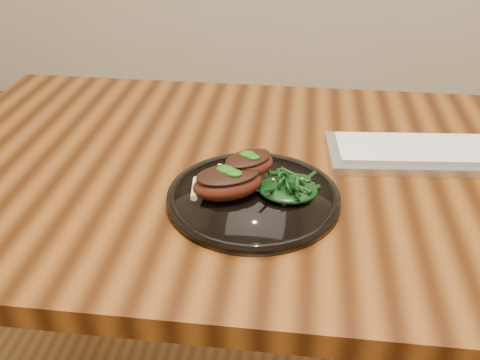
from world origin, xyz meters
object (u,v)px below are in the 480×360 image
object	(u,v)px
desk	(336,207)
lamb_chop_front	(227,182)
greens_heap	(288,186)
plate	(253,197)
keyboard	(458,153)

from	to	relation	value
desk	lamb_chop_front	xyz separation A→B (m)	(-0.19, -0.13, 0.12)
lamb_chop_front	greens_heap	world-z (taller)	lamb_chop_front
desk	plate	xyz separation A→B (m)	(-0.15, -0.12, 0.09)
keyboard	lamb_chop_front	bearing A→B (deg)	-153.43
plate	greens_heap	bearing A→B (deg)	5.19
keyboard	plate	bearing A→B (deg)	-152.15
greens_heap	keyboard	world-z (taller)	greens_heap
lamb_chop_front	greens_heap	distance (m)	0.10
desk	plate	size ratio (longest dim) A/B	5.58
desk	plate	distance (m)	0.21
greens_heap	plate	bearing A→B (deg)	-174.81
plate	greens_heap	distance (m)	0.06
lamb_chop_front	greens_heap	bearing A→B (deg)	8.96
plate	keyboard	bearing A→B (deg)	27.85
desk	plate	world-z (taller)	plate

